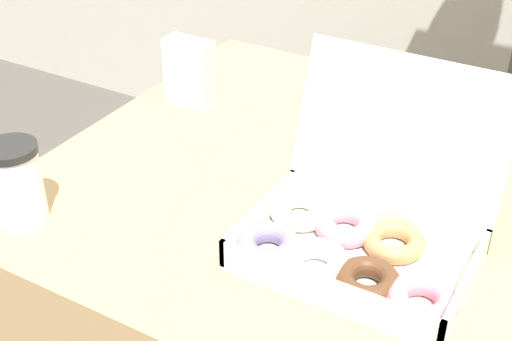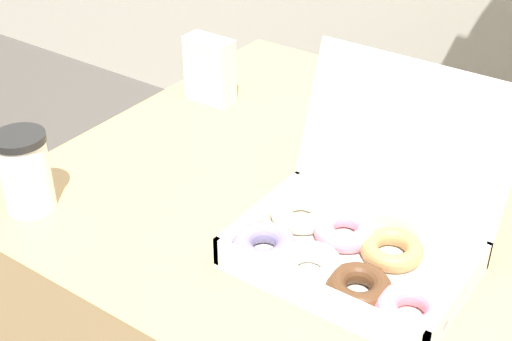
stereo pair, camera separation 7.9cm
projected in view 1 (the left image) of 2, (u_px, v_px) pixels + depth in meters
name	position (u px, v px, depth m)	size (l,w,h in m)	color
donut_box	(353.00, 235.00, 1.02)	(0.37, 0.29, 0.26)	silver
coffee_cup	(17.00, 183.00, 1.08)	(0.08, 0.08, 0.13)	white
napkin_holder	(190.00, 72.00, 1.42)	(0.10, 0.05, 0.14)	silver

